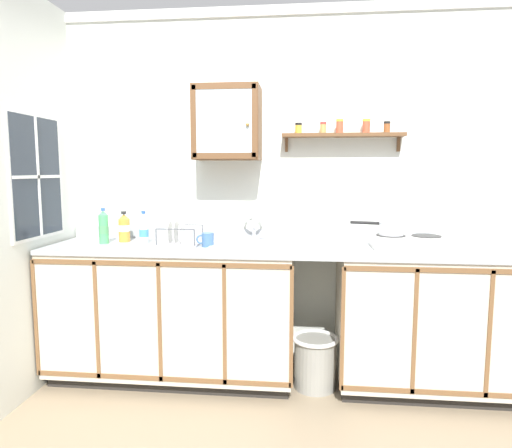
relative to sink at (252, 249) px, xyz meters
The scene contains 18 objects.
floor 1.07m from the sink, 63.09° to the right, with size 6.32×6.32×0.00m, color gray.
back_wall 0.55m from the sink, 50.69° to the left, with size 3.92×0.07×2.63m.
lower_cabinet_run 0.72m from the sink, behind, with size 1.70×0.62×0.93m.
lower_cabinet_run_right 1.32m from the sink, ahead, with size 1.31×0.62×0.93m.
countertop 0.24m from the sink, ahead, with size 3.28×0.64×0.03m, color #9EA3A8.
backsplash 0.36m from the sink, 47.14° to the left, with size 3.28×0.02×0.08m, color #9EA3A8.
sink is the anchor object (origin of this frame).
hot_plate_stove 1.05m from the sink, ahead, with size 0.48×0.28×0.09m.
saucepan 0.94m from the sink, ahead, with size 0.35×0.17×0.09m.
bottle_juice_amber_0 0.95m from the sink, behind, with size 0.08×0.08×0.22m.
bottle_soda_green_1 1.06m from the sink, behind, with size 0.07×0.07×0.25m.
bottle_water_clear_2 0.77m from the sink, behind, with size 0.06×0.06×0.23m.
dish_rack 0.52m from the sink, behind, with size 0.29×0.27×0.17m.
mug 0.32m from the sink, 164.22° to the right, with size 0.12×0.08×0.09m.
wall_cabinet 0.90m from the sink, 146.74° to the left, with size 0.46×0.32×0.51m.
spice_shelf 1.03m from the sink, 18.22° to the left, with size 0.85×0.14×0.22m.
window 1.51m from the sink, behind, with size 0.03×0.58×0.83m.
trash_bin 0.87m from the sink, 12.27° to the right, with size 0.32×0.32×0.36m.
Camera 1 is at (0.11, -2.56, 1.47)m, focal length 31.54 mm.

